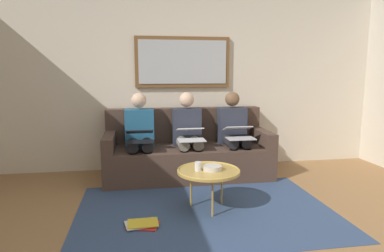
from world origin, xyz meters
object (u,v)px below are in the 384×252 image
object	(u,v)px
bowl	(212,168)
laptop_silver	(239,133)
magazine_stack	(142,224)
person_middle	(188,132)
cup	(198,166)
laptop_white	(191,134)
person_right	(140,134)
coffee_table	(209,171)
couch	(187,153)
person_left	(234,131)
laptop_black	(140,136)
framed_mirror	(183,62)

from	to	relation	value
bowl	laptop_silver	world-z (taller)	laptop_silver
laptop_silver	magazine_stack	bearing A→B (deg)	43.00
person_middle	magazine_stack	bearing A→B (deg)	65.76
cup	laptop_white	distance (m)	0.92
cup	magazine_stack	size ratio (longest dim) A/B	0.26
laptop_silver	person_right	distance (m)	1.30
coffee_table	laptop_silver	size ratio (longest dim) A/B	1.78
couch	coffee_table	size ratio (longest dim) A/B	3.40
cup	couch	bearing A→B (deg)	-93.24
person_left	laptop_black	size ratio (longest dim) A/B	3.41
couch	cup	world-z (taller)	couch
framed_mirror	person_right	xyz separation A→B (m)	(0.64, 0.46, -0.94)
couch	laptop_silver	distance (m)	0.78
coffee_table	person_right	distance (m)	1.35
couch	framed_mirror	xyz separation A→B (m)	(0.00, -0.39, 1.24)
laptop_white	person_right	world-z (taller)	person_right
laptop_black	person_left	bearing A→B (deg)	-169.15
magazine_stack	bowl	bearing A→B (deg)	-158.97
couch	person_right	distance (m)	0.71
laptop_white	magazine_stack	world-z (taller)	laptop_white
couch	bowl	bearing A→B (deg)	93.59
framed_mirror	person_left	bearing A→B (deg)	144.47
cup	person_right	size ratio (longest dim) A/B	0.08
laptop_white	laptop_black	size ratio (longest dim) A/B	1.09
couch	person_right	size ratio (longest dim) A/B	1.93
coffee_table	person_right	xyz separation A→B (m)	(0.68, -1.15, 0.20)
person_left	cup	bearing A→B (deg)	58.27
bowl	laptop_black	world-z (taller)	laptop_black
laptop_white	laptop_black	distance (m)	0.64
coffee_table	laptop_white	distance (m)	0.94
laptop_white	person_right	size ratio (longest dim) A/B	0.32
laptop_black	magazine_stack	distance (m)	1.34
framed_mirror	cup	bearing A→B (deg)	87.55
coffee_table	laptop_white	xyz separation A→B (m)	(0.04, -0.91, 0.23)
framed_mirror	laptop_white	bearing A→B (deg)	90.00
coffee_table	couch	bearing A→B (deg)	-88.12
coffee_table	person_left	world-z (taller)	person_left
laptop_white	couch	bearing A→B (deg)	-90.00
magazine_stack	cup	bearing A→B (deg)	-153.18
bowl	laptop_black	size ratio (longest dim) A/B	0.57
coffee_table	person_left	bearing A→B (deg)	-117.58
person_left	laptop_silver	xyz separation A→B (m)	(-0.00, 0.24, 0.02)
laptop_black	person_middle	bearing A→B (deg)	-159.03
couch	cup	size ratio (longest dim) A/B	24.44
laptop_silver	bowl	bearing A→B (deg)	58.59
person_right	magazine_stack	bearing A→B (deg)	89.69
coffee_table	person_middle	distance (m)	1.17
framed_mirror	laptop_silver	xyz separation A→B (m)	(-0.64, 0.69, -0.92)
laptop_silver	person_middle	bearing A→B (deg)	-20.39
coffee_table	person_middle	size ratio (longest dim) A/B	0.57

